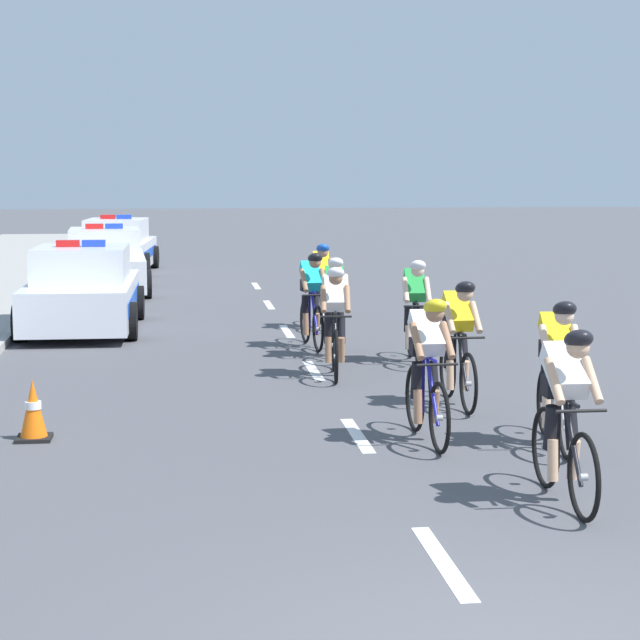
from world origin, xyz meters
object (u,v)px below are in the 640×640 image
object	(u,v)px
cyclist_sixth	(415,309)
police_car_third	(117,248)
cyclist_fifth	(335,320)
cyclist_lead	(566,413)
cyclist_third	(428,368)
cyclist_second	(557,371)
traffic_cone_near	(33,411)
cyclist_eighth	(335,306)
cyclist_ninth	(322,284)
police_car_second	(105,263)
cyclist_seventh	(312,298)
police_car_nearest	(83,292)
cyclist_fourth	(459,341)

from	to	relation	value
cyclist_sixth	police_car_third	size ratio (longest dim) A/B	0.38
cyclist_fifth	cyclist_sixth	world-z (taller)	same
cyclist_lead	cyclist_third	xyz separation A→B (m)	(-0.67, 2.31, 0.00)
cyclist_second	police_car_third	size ratio (longest dim) A/B	0.38
cyclist_second	traffic_cone_near	xyz separation A→B (m)	(-5.30, 0.96, -0.48)
cyclist_eighth	cyclist_ninth	xyz separation A→B (m)	(0.20, 3.20, 0.00)
cyclist_sixth	cyclist_eighth	bearing A→B (deg)	150.11
cyclist_sixth	police_car_third	bearing A→B (deg)	107.93
police_car_second	traffic_cone_near	distance (m)	14.65
cyclist_lead	cyclist_sixth	distance (m)	7.19
cyclist_seventh	police_car_nearest	distance (m)	4.51
cyclist_third	cyclist_fifth	world-z (taller)	same
cyclist_fourth	cyclist_fifth	size ratio (longest dim) A/B	1.00
cyclist_sixth	cyclist_seventh	xyz separation A→B (m)	(-1.32, 1.63, 0.00)
cyclist_third	cyclist_fifth	size ratio (longest dim) A/B	1.00
cyclist_sixth	police_car_second	xyz separation A→B (m)	(-5.09, 10.38, -0.11)
cyclist_fifth	cyclist_eighth	world-z (taller)	same
cyclist_eighth	traffic_cone_near	bearing A→B (deg)	-128.07
cyclist_second	cyclist_fourth	size ratio (longest dim) A/B	1.00
cyclist_fourth	cyclist_sixth	world-z (taller)	same
police_car_third	traffic_cone_near	world-z (taller)	police_car_third
cyclist_ninth	traffic_cone_near	bearing A→B (deg)	-116.50
cyclist_sixth	cyclist_seventh	bearing A→B (deg)	129.05
cyclist_sixth	police_car_nearest	bearing A→B (deg)	141.01
cyclist_second	cyclist_seventh	distance (m)	7.07
cyclist_third	police_car_second	size ratio (longest dim) A/B	0.38
police_car_third	traffic_cone_near	size ratio (longest dim) A/B	7.05
police_car_nearest	police_car_second	bearing A→B (deg)	89.99
cyclist_lead	cyclist_seventh	bearing A→B (deg)	97.20
cyclist_sixth	cyclist_second	bearing A→B (deg)	-85.92
cyclist_eighth	cyclist_ninth	world-z (taller)	same
cyclist_sixth	police_car_second	size ratio (longest dim) A/B	0.38
cyclist_fifth	cyclist_seventh	distance (m)	2.65
cyclist_eighth	cyclist_fourth	bearing A→B (deg)	-75.47
cyclist_third	traffic_cone_near	size ratio (longest dim) A/B	2.69
police_car_second	traffic_cone_near	size ratio (longest dim) A/B	7.02
cyclist_sixth	police_car_nearest	xyz separation A→B (m)	(-5.09, 4.12, -0.11)
cyclist_eighth	police_car_second	distance (m)	10.54
cyclist_fourth	traffic_cone_near	world-z (taller)	cyclist_fourth
cyclist_lead	police_car_nearest	distance (m)	12.31
cyclist_lead	cyclist_eighth	bearing A→B (deg)	96.46
cyclist_third	cyclist_fourth	size ratio (longest dim) A/B	1.00
cyclist_fourth	police_car_third	xyz separation A→B (m)	(-4.97, 18.85, -0.11)
cyclist_eighth	police_car_third	world-z (taller)	police_car_third
cyclist_sixth	cyclist_ninth	xyz separation A→B (m)	(-0.89, 3.82, 0.00)
cyclist_sixth	cyclist_eighth	size ratio (longest dim) A/B	1.00
cyclist_seventh	police_car_nearest	xyz separation A→B (m)	(-3.76, 2.49, -0.11)
cyclist_fifth	police_car_third	distance (m)	17.16
cyclist_third	cyclist_seventh	bearing A→B (deg)	93.89
police_car_third	cyclist_second	bearing A→B (deg)	-75.39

